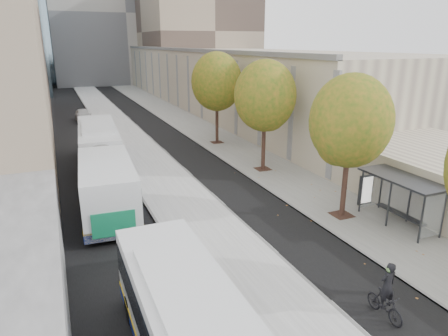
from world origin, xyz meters
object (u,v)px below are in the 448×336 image
bus_shelter (405,185)px  cyclist (386,298)px  bus_far (102,159)px  distant_car (83,115)px

bus_shelter → cyclist: bearing=-139.5°
bus_shelter → bus_far: (-13.34, 12.59, -0.50)m
bus_shelter → cyclist: (-6.22, -5.31, -1.40)m
bus_far → distant_car: size_ratio=4.32×
bus_far → distant_car: bearing=92.3°
bus_far → cyclist: bearing=-64.5°
bus_far → cyclist: (7.12, -17.90, -0.90)m
bus_shelter → bus_far: 18.35m
bus_far → distant_car: bus_far is taller
bus_shelter → distant_car: 38.71m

